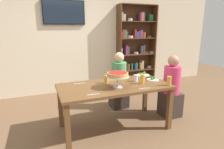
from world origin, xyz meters
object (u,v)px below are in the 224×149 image
(bookshelf, at_px, (136,45))
(salad_plate_near_diner, at_px, (153,79))
(dining_table, at_px, (114,90))
(cutlery_fork_near, at_px, (93,94))
(beer_glass_amber_tall, at_px, (106,79))
(cutlery_fork_far, at_px, (145,88))
(television, at_px, (64,12))
(beer_glass_amber_short, at_px, (169,81))
(cutlery_knife_near, at_px, (112,80))
(water_glass_clear_near, at_px, (136,78))
(diner_far_right, at_px, (119,84))
(salad_plate_far_diner, at_px, (143,75))
(deep_dish_pizza_stand, at_px, (118,75))
(diner_head_east, at_px, (171,91))
(beer_glass_amber_spare, at_px, (142,79))
(cutlery_knife_far, at_px, (79,83))

(bookshelf, distance_m, salad_plate_near_diner, 2.16)
(dining_table, relative_size, cutlery_fork_near, 9.71)
(beer_glass_amber_tall, height_order, cutlery_fork_far, beer_glass_amber_tall)
(television, relative_size, beer_glass_amber_short, 6.61)
(dining_table, height_order, bookshelf, bookshelf)
(bookshelf, relative_size, cutlery_knife_near, 12.29)
(beer_glass_amber_short, relative_size, cutlery_fork_near, 0.82)
(beer_glass_amber_short, bearing_deg, cutlery_fork_far, 178.79)
(water_glass_clear_near, xyz_separation_m, cutlery_knife_near, (-0.34, 0.22, -0.05))
(beer_glass_amber_short, distance_m, water_glass_clear_near, 0.55)
(television, distance_m, water_glass_clear_near, 2.50)
(diner_far_right, xyz_separation_m, salad_plate_far_diner, (0.33, -0.39, 0.27))
(beer_glass_amber_tall, height_order, cutlery_knife_near, beer_glass_amber_tall)
(diner_far_right, xyz_separation_m, deep_dish_pizza_stand, (-0.42, -0.88, 0.44))
(dining_table, relative_size, television, 1.79)
(dining_table, distance_m, salad_plate_far_diner, 0.83)
(diner_head_east, height_order, salad_plate_near_diner, diner_head_east)
(bookshelf, height_order, diner_head_east, bookshelf)
(salad_plate_near_diner, xyz_separation_m, beer_glass_amber_spare, (-0.28, -0.12, 0.06))
(diner_head_east, distance_m, cutlery_fork_far, 0.90)
(diner_far_right, relative_size, beer_glass_amber_spare, 7.41)
(dining_table, distance_m, beer_glass_amber_spare, 0.49)
(dining_table, xyz_separation_m, beer_glass_amber_spare, (0.45, -0.10, 0.17))
(bookshelf, relative_size, cutlery_fork_near, 12.29)
(salad_plate_far_diner, height_order, beer_glass_amber_spare, beer_glass_amber_spare)
(dining_table, xyz_separation_m, beer_glass_amber_short, (0.79, -0.34, 0.16))
(beer_glass_amber_spare, bearing_deg, salad_plate_far_diner, 57.76)
(dining_table, height_order, cutlery_knife_near, cutlery_knife_near)
(cutlery_fork_far, bearing_deg, dining_table, 144.52)
(diner_head_east, xyz_separation_m, cutlery_fork_far, (-0.79, -0.35, 0.25))
(salad_plate_far_diner, relative_size, water_glass_clear_near, 2.20)
(salad_plate_far_diner, bearing_deg, beer_glass_amber_spare, -122.24)
(deep_dish_pizza_stand, height_order, cutlery_knife_far, deep_dish_pizza_stand)
(salad_plate_near_diner, relative_size, cutlery_knife_near, 1.14)
(cutlery_knife_near, bearing_deg, water_glass_clear_near, 156.78)
(diner_head_east, bearing_deg, salad_plate_near_diner, 0.53)
(salad_plate_near_diner, xyz_separation_m, salad_plate_far_diner, (0.01, 0.35, 0.00))
(bookshelf, distance_m, television, 2.06)
(salad_plate_far_diner, bearing_deg, cutlery_fork_far, -119.13)
(beer_glass_amber_tall, xyz_separation_m, cutlery_knife_far, (-0.42, 0.14, -0.06))
(deep_dish_pizza_stand, relative_size, cutlery_knife_far, 1.94)
(dining_table, relative_size, cutlery_knife_far, 9.71)
(beer_glass_amber_spare, distance_m, cutlery_knife_near, 0.54)
(dining_table, xyz_separation_m, diner_far_right, (0.41, 0.75, -0.16))
(beer_glass_amber_short, height_order, cutlery_knife_far, beer_glass_amber_short)
(dining_table, height_order, cutlery_fork_far, cutlery_fork_far)
(beer_glass_amber_spare, bearing_deg, television, 111.23)
(beer_glass_amber_short, bearing_deg, salad_plate_near_diner, 99.23)
(deep_dish_pizza_stand, distance_m, cutlery_knife_near, 0.46)
(beer_glass_amber_short, bearing_deg, cutlery_knife_near, 139.08)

